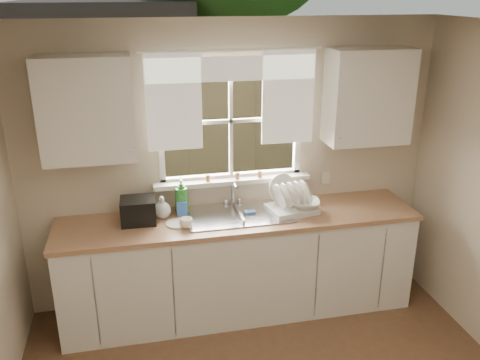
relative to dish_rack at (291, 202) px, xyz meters
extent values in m
cube|color=beige|center=(-0.46, 0.31, -0.42)|extent=(3.60, 0.02, 1.15)
cube|color=beige|center=(-0.46, 0.31, 1.33)|extent=(3.60, 0.02, 0.35)
cube|color=beige|center=(-1.66, 0.31, 0.66)|extent=(1.20, 0.02, 1.00)
cube|color=beige|center=(0.74, 0.31, 0.66)|extent=(1.20, 0.02, 1.00)
cube|color=silver|center=(-0.46, -1.69, 1.51)|extent=(3.60, 4.00, 0.02)
cube|color=white|center=(-0.46, 0.33, 0.16)|extent=(1.30, 0.06, 0.05)
cube|color=white|center=(-0.46, 0.33, 1.16)|extent=(1.30, 0.06, 0.05)
cube|color=white|center=(-1.06, 0.33, 0.66)|extent=(0.05, 0.06, 1.05)
cube|color=white|center=(0.14, 0.33, 0.66)|extent=(0.05, 0.06, 1.05)
cube|color=white|center=(-0.46, 0.33, 0.66)|extent=(0.03, 0.04, 1.00)
cube|color=white|center=(-0.46, 0.33, 0.66)|extent=(1.20, 0.04, 0.03)
cube|color=white|center=(-0.46, 0.27, 0.14)|extent=(1.38, 0.14, 0.04)
cylinder|color=white|center=(-0.46, 0.25, 1.26)|extent=(1.50, 0.02, 0.02)
cube|color=white|center=(-0.94, 0.26, 0.86)|extent=(0.45, 0.02, 0.80)
cube|color=white|center=(0.02, 0.26, 0.86)|extent=(0.45, 0.02, 0.80)
cube|color=white|center=(-0.46, 0.26, 1.11)|extent=(1.40, 0.02, 0.20)
cube|color=silver|center=(-0.46, -0.01, -0.56)|extent=(3.00, 0.62, 0.87)
cube|color=#A37551|center=(-0.46, -0.01, -0.10)|extent=(3.04, 0.65, 0.04)
cube|color=silver|center=(-1.61, 0.14, 0.86)|extent=(0.70, 0.33, 0.80)
cube|color=silver|center=(0.69, 0.14, 0.86)|extent=(0.70, 0.33, 0.80)
cube|color=beige|center=(0.42, 0.30, 0.09)|extent=(0.08, 0.01, 0.12)
cylinder|color=brown|center=(-0.68, 0.25, 0.19)|extent=(0.04, 0.04, 0.06)
cylinder|color=brown|center=(-0.42, 0.25, 0.19)|extent=(0.04, 0.04, 0.06)
cylinder|color=brown|center=(-0.22, 0.25, 0.19)|extent=(0.04, 0.04, 0.06)
cube|color=#335421|center=(-0.46, 5.31, -1.01)|extent=(20.00, 10.00, 0.02)
cube|color=#937951|center=(-0.46, 3.31, -0.09)|extent=(8.00, 0.10, 1.80)
cube|color=maroon|center=(-1.66, 6.81, 0.11)|extent=(3.00, 3.00, 2.20)
cube|color=black|center=(-1.66, 6.81, 1.36)|extent=(3.20, 3.20, 0.30)
cylinder|color=#423021|center=(0.94, 6.31, 0.61)|extent=(0.36, 0.36, 3.20)
cube|color=#B7B7BC|center=(-0.46, 0.02, -0.16)|extent=(0.84, 0.46, 0.18)
cube|color=#B7B7BC|center=(-0.46, 0.02, -0.08)|extent=(0.88, 0.50, 0.01)
cube|color=#B7B7BC|center=(-0.46, 0.02, -0.10)|extent=(0.02, 0.41, 0.14)
cylinder|color=silver|center=(-0.46, 0.27, 0.03)|extent=(0.03, 0.03, 0.22)
cylinder|color=silver|center=(-0.46, 0.19, 0.14)|extent=(0.02, 0.18, 0.02)
sphere|color=silver|center=(-0.52, 0.27, -0.05)|extent=(0.05, 0.05, 0.05)
sphere|color=silver|center=(-0.40, 0.27, -0.05)|extent=(0.05, 0.05, 0.05)
cube|color=silver|center=(0.00, -0.01, -0.06)|extent=(0.44, 0.37, 0.05)
cylinder|color=white|center=(-0.05, 0.11, 0.09)|extent=(0.27, 0.12, 0.25)
cylinder|color=white|center=(-0.11, -0.03, 0.08)|extent=(0.11, 0.23, 0.22)
cylinder|color=white|center=(-0.06, -0.02, 0.08)|extent=(0.11, 0.23, 0.22)
cylinder|color=white|center=(0.00, -0.01, 0.08)|extent=(0.11, 0.23, 0.22)
cylinder|color=white|center=(0.06, 0.00, 0.08)|extent=(0.11, 0.23, 0.22)
cylinder|color=white|center=(0.12, 0.01, 0.08)|extent=(0.11, 0.23, 0.22)
imported|color=silver|center=(0.11, -0.05, 0.00)|extent=(0.30, 0.30, 0.06)
imported|color=#2F852B|center=(-0.92, 0.17, 0.07)|extent=(0.12, 0.13, 0.32)
imported|color=blue|center=(-0.92, 0.14, 0.01)|extent=(0.10, 0.10, 0.19)
imported|color=beige|center=(-1.09, 0.12, 0.01)|extent=(0.17, 0.17, 0.18)
cylinder|color=silver|center=(-0.98, -0.05, -0.08)|extent=(0.19, 0.19, 0.01)
imported|color=white|center=(-0.92, -0.13, -0.04)|extent=(0.13, 0.13, 0.08)
cube|color=black|center=(-1.28, 0.06, 0.02)|extent=(0.28, 0.25, 0.20)
camera|label=1|loc=(-1.28, -3.80, 1.71)|focal=38.00mm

